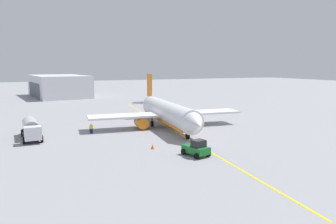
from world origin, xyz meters
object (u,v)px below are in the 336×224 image
at_px(refueling_worker, 91,129).
at_px(safety_cone_nose, 153,147).
at_px(airplane, 167,113).
at_px(fuel_tanker, 31,128).
at_px(pushback_tug, 196,148).

xyz_separation_m(refueling_worker, safety_cone_nose, (14.04, 6.15, -0.51)).
relative_size(airplane, fuel_tanker, 3.17).
height_order(fuel_tanker, refueling_worker, fuel_tanker).
distance_m(refueling_worker, safety_cone_nose, 15.33).
xyz_separation_m(airplane, safety_cone_nose, (14.09, -8.32, -2.47)).
bearing_deg(safety_cone_nose, pushback_tug, 36.07).
bearing_deg(pushback_tug, safety_cone_nose, -143.93).
xyz_separation_m(airplane, refueling_worker, (0.05, -14.47, -1.96)).
bearing_deg(fuel_tanker, safety_cone_nose, 48.86).
bearing_deg(airplane, fuel_tanker, -89.22).
relative_size(refueling_worker, safety_cone_nose, 2.74).
height_order(airplane, refueling_worker, airplane).
relative_size(fuel_tanker, refueling_worker, 5.84).
bearing_deg(pushback_tug, airplane, 167.72).
distance_m(fuel_tanker, pushback_tug, 27.67).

